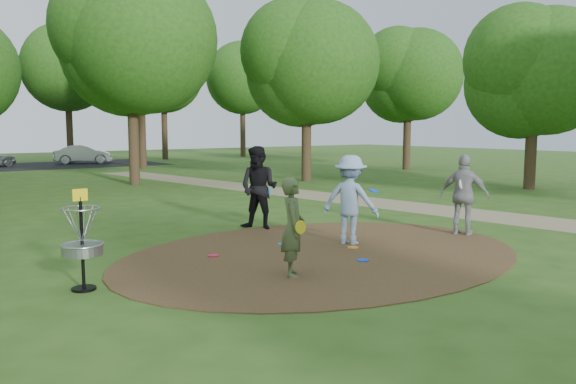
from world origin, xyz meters
TOP-DOWN VIEW (x-y plane):
  - ground at (0.00, 0.00)m, footprint 100.00×100.00m
  - dirt_clearing at (0.00, 0.00)m, footprint 8.40×8.40m
  - footpath at (6.50, 2.00)m, footprint 7.55×39.89m
  - parking_lot at (2.00, 30.00)m, footprint 14.00×8.00m
  - player_observer_with_disc at (-1.49, -0.96)m, footprint 0.67×0.72m
  - player_throwing_with_disc at (1.02, 0.38)m, footprint 1.36×1.40m
  - player_walking_with_disc at (0.45, 2.99)m, footprint 1.15×1.22m
  - player_waiting_with_disc at (3.76, -0.42)m, footprint 0.86×1.17m
  - disc_ground_cyan at (-0.19, 1.13)m, footprint 0.22×0.22m
  - disc_ground_blue at (0.15, -0.91)m, footprint 0.22×0.22m
  - disc_ground_red at (-1.87, 1.05)m, footprint 0.22×0.22m
  - car_right at (4.40, 30.51)m, footprint 3.96×2.25m
  - disc_ground_orange at (0.76, 0.01)m, footprint 0.22×0.22m
  - disc_golf_basket at (-4.50, 0.30)m, footprint 0.63×0.63m
  - tree_ring at (0.69, 9.96)m, footprint 37.33×45.17m

SIDE VIEW (x-z plane):
  - ground at x=0.00m, z-range 0.00..0.00m
  - parking_lot at x=2.00m, z-range 0.00..0.01m
  - footpath at x=6.50m, z-range 0.00..0.01m
  - dirt_clearing at x=0.00m, z-range 0.00..0.02m
  - disc_ground_cyan at x=-0.19m, z-range 0.02..0.04m
  - disc_ground_blue at x=0.15m, z-range 0.02..0.04m
  - disc_ground_red at x=-1.87m, z-range 0.02..0.04m
  - disc_ground_orange at x=0.76m, z-range 0.02..0.04m
  - car_right at x=4.40m, z-range 0.00..1.24m
  - player_observer_with_disc at x=-1.49m, z-range 0.00..1.64m
  - disc_golf_basket at x=-4.50m, z-range 0.10..1.64m
  - player_waiting_with_disc at x=3.76m, z-range 0.00..1.85m
  - player_throwing_with_disc at x=1.02m, z-range 0.00..1.88m
  - player_walking_with_disc at x=0.45m, z-range 0.00..2.00m
  - tree_ring at x=0.69m, z-range 0.71..9.73m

